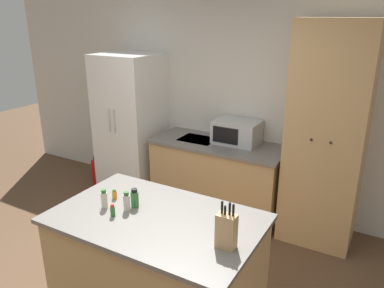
{
  "coord_description": "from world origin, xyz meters",
  "views": [
    {
      "loc": [
        1.78,
        -1.84,
        2.35
      ],
      "look_at": [
        -0.06,
        1.4,
        1.05
      ],
      "focal_mm": 35.0,
      "sensor_mm": 36.0,
      "label": 1
    }
  ],
  "objects_px": {
    "knife_block": "(226,231)",
    "spice_bottle_amber_oil": "(113,211)",
    "spice_bottle_short_red": "(135,198)",
    "pantry_cabinet": "(327,137)",
    "fire_extinguisher": "(97,172)",
    "refrigerator": "(131,125)",
    "spice_bottle_pale_salt": "(104,199)",
    "spice_bottle_green_herb": "(114,194)",
    "microwave": "(237,132)",
    "spice_bottle_tall_dark": "(127,202)"
  },
  "relations": [
    {
      "from": "knife_block",
      "to": "spice_bottle_amber_oil",
      "type": "xyz_separation_m",
      "value": [
        -0.91,
        -0.06,
        -0.08
      ]
    },
    {
      "from": "spice_bottle_short_red",
      "to": "spice_bottle_amber_oil",
      "type": "height_order",
      "value": "spice_bottle_short_red"
    },
    {
      "from": "pantry_cabinet",
      "to": "fire_extinguisher",
      "type": "relative_size",
      "value": 5.13
    },
    {
      "from": "refrigerator",
      "to": "spice_bottle_pale_salt",
      "type": "height_order",
      "value": "refrigerator"
    },
    {
      "from": "refrigerator",
      "to": "fire_extinguisher",
      "type": "bearing_deg",
      "value": -161.64
    },
    {
      "from": "spice_bottle_short_red",
      "to": "refrigerator",
      "type": "bearing_deg",
      "value": 129.1
    },
    {
      "from": "fire_extinguisher",
      "to": "spice_bottle_green_herb",
      "type": "bearing_deg",
      "value": -41.75
    },
    {
      "from": "knife_block",
      "to": "spice_bottle_amber_oil",
      "type": "relative_size",
      "value": 3.35
    },
    {
      "from": "pantry_cabinet",
      "to": "spice_bottle_pale_salt",
      "type": "xyz_separation_m",
      "value": [
        -1.3,
        -1.9,
        -0.19
      ]
    },
    {
      "from": "spice_bottle_amber_oil",
      "to": "spice_bottle_pale_salt",
      "type": "xyz_separation_m",
      "value": [
        -0.14,
        0.07,
        0.03
      ]
    },
    {
      "from": "microwave",
      "to": "fire_extinguisher",
      "type": "distance_m",
      "value": 2.19
    },
    {
      "from": "pantry_cabinet",
      "to": "fire_extinguisher",
      "type": "xyz_separation_m",
      "value": [
        -3.03,
        -0.23,
        -0.96
      ]
    },
    {
      "from": "refrigerator",
      "to": "spice_bottle_tall_dark",
      "type": "distance_m",
      "value": 2.26
    },
    {
      "from": "refrigerator",
      "to": "microwave",
      "type": "height_order",
      "value": "refrigerator"
    },
    {
      "from": "spice_bottle_pale_salt",
      "to": "spice_bottle_tall_dark",
      "type": "bearing_deg",
      "value": 14.93
    },
    {
      "from": "refrigerator",
      "to": "spice_bottle_green_herb",
      "type": "distance_m",
      "value": 2.04
    },
    {
      "from": "refrigerator",
      "to": "fire_extinguisher",
      "type": "xyz_separation_m",
      "value": [
        -0.53,
        -0.18,
        -0.74
      ]
    },
    {
      "from": "pantry_cabinet",
      "to": "microwave",
      "type": "relative_size",
      "value": 4.45
    },
    {
      "from": "knife_block",
      "to": "refrigerator",
      "type": "bearing_deg",
      "value": 140.5
    },
    {
      "from": "spice_bottle_green_herb",
      "to": "pantry_cabinet",
      "type": "bearing_deg",
      "value": 52.49
    },
    {
      "from": "spice_bottle_tall_dark",
      "to": "spice_bottle_short_red",
      "type": "xyz_separation_m",
      "value": [
        0.02,
        0.08,
        -0.0
      ]
    },
    {
      "from": "pantry_cabinet",
      "to": "spice_bottle_short_red",
      "type": "height_order",
      "value": "pantry_cabinet"
    },
    {
      "from": "pantry_cabinet",
      "to": "spice_bottle_tall_dark",
      "type": "bearing_deg",
      "value": -121.22
    },
    {
      "from": "knife_block",
      "to": "spice_bottle_green_herb",
      "type": "xyz_separation_m",
      "value": [
        -1.09,
        0.17,
        -0.09
      ]
    },
    {
      "from": "microwave",
      "to": "knife_block",
      "type": "bearing_deg",
      "value": -68.68
    },
    {
      "from": "knife_block",
      "to": "spice_bottle_tall_dark",
      "type": "distance_m",
      "value": 0.88
    },
    {
      "from": "refrigerator",
      "to": "pantry_cabinet",
      "type": "xyz_separation_m",
      "value": [
        2.49,
        0.06,
        0.22
      ]
    },
    {
      "from": "spice_bottle_short_red",
      "to": "pantry_cabinet",
      "type": "bearing_deg",
      "value": 57.99
    },
    {
      "from": "refrigerator",
      "to": "microwave",
      "type": "distance_m",
      "value": 1.48
    },
    {
      "from": "spice_bottle_pale_salt",
      "to": "microwave",
      "type": "bearing_deg",
      "value": 82.05
    },
    {
      "from": "spice_bottle_tall_dark",
      "to": "spice_bottle_amber_oil",
      "type": "distance_m",
      "value": 0.13
    },
    {
      "from": "spice_bottle_amber_oil",
      "to": "knife_block",
      "type": "bearing_deg",
      "value": 3.6
    },
    {
      "from": "refrigerator",
      "to": "knife_block",
      "type": "xyz_separation_m",
      "value": [
        2.25,
        -1.85,
        0.09
      ]
    },
    {
      "from": "refrigerator",
      "to": "spice_bottle_green_herb",
      "type": "xyz_separation_m",
      "value": [
        1.16,
        -1.68,
        -0.0
      ]
    },
    {
      "from": "spice_bottle_green_herb",
      "to": "refrigerator",
      "type": "bearing_deg",
      "value": 124.51
    },
    {
      "from": "microwave",
      "to": "spice_bottle_green_herb",
      "type": "height_order",
      "value": "microwave"
    },
    {
      "from": "spice_bottle_tall_dark",
      "to": "spice_bottle_green_herb",
      "type": "relative_size",
      "value": 1.97
    },
    {
      "from": "knife_block",
      "to": "fire_extinguisher",
      "type": "height_order",
      "value": "knife_block"
    },
    {
      "from": "microwave",
      "to": "knife_block",
      "type": "relative_size",
      "value": 1.6
    },
    {
      "from": "knife_block",
      "to": "spice_bottle_tall_dark",
      "type": "bearing_deg",
      "value": 175.93
    },
    {
      "from": "refrigerator",
      "to": "spice_bottle_green_herb",
      "type": "relative_size",
      "value": 23.3
    },
    {
      "from": "spice_bottle_green_herb",
      "to": "spice_bottle_pale_salt",
      "type": "bearing_deg",
      "value": -78.16
    },
    {
      "from": "fire_extinguisher",
      "to": "microwave",
      "type": "bearing_deg",
      "value": 9.13
    },
    {
      "from": "microwave",
      "to": "spice_bottle_green_herb",
      "type": "relative_size",
      "value": 6.47
    },
    {
      "from": "microwave",
      "to": "spice_bottle_short_red",
      "type": "relative_size",
      "value": 3.38
    },
    {
      "from": "spice_bottle_tall_dark",
      "to": "spice_bottle_green_herb",
      "type": "bearing_deg",
      "value": 153.92
    },
    {
      "from": "knife_block",
      "to": "microwave",
      "type": "bearing_deg",
      "value": 111.32
    },
    {
      "from": "spice_bottle_amber_oil",
      "to": "fire_extinguisher",
      "type": "relative_size",
      "value": 0.22
    },
    {
      "from": "spice_bottle_short_red",
      "to": "spice_bottle_amber_oil",
      "type": "relative_size",
      "value": 1.59
    },
    {
      "from": "spice_bottle_amber_oil",
      "to": "fire_extinguisher",
      "type": "distance_m",
      "value": 2.65
    }
  ]
}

